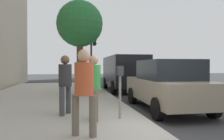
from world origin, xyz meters
TOP-DOWN VIEW (x-y plane):
  - ground_plane at (0.00, 0.00)m, footprint 80.00×80.00m
  - sidewalk_slab at (0.00, 3.00)m, footprint 28.00×6.00m
  - parking_meter at (0.60, 0.73)m, footprint 0.36×0.12m
  - pedestrian_at_meter at (0.58, 1.44)m, footprint 0.51×0.37m
  - pedestrian_bystander at (-0.67, 1.76)m, footprint 0.38×0.49m
  - parking_officer at (1.39, 2.17)m, footprint 0.48×0.37m
  - parked_sedan_near at (2.16, -1.35)m, footprint 4.45×2.08m
  - parked_van_far at (8.41, -1.35)m, footprint 5.26×2.24m
  - street_tree at (5.84, 1.54)m, footprint 2.29×2.29m
  - traffic_signal at (9.15, 0.55)m, footprint 0.24×0.44m

SIDE VIEW (x-z plane):
  - ground_plane at x=0.00m, z-range 0.00..0.00m
  - sidewalk_slab at x=0.00m, z-range 0.00..0.15m
  - parked_sedan_near at x=2.16m, z-range 0.01..1.78m
  - pedestrian_at_meter at x=0.58m, z-range 0.29..1.97m
  - parking_officer at x=1.39m, z-range 0.30..2.01m
  - parking_meter at x=0.60m, z-range 0.46..1.87m
  - pedestrian_bystander at x=-0.67m, z-range 0.30..2.04m
  - parked_van_far at x=8.41m, z-range 0.17..2.35m
  - traffic_signal at x=9.15m, z-range 0.78..4.38m
  - street_tree at x=5.84m, z-range 1.29..5.94m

